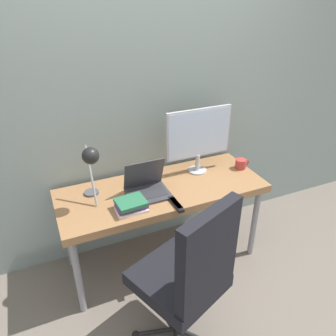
{
  "coord_description": "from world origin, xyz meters",
  "views": [
    {
      "loc": [
        -0.8,
        -1.64,
        2.06
      ],
      "look_at": [
        0.03,
        0.28,
        0.9
      ],
      "focal_mm": 35.0,
      "sensor_mm": 36.0,
      "label": 1
    }
  ],
  "objects_px": {
    "desk_lamp": "(91,162)",
    "book_stack": "(131,205)",
    "monitor": "(199,136)",
    "mug": "(241,164)",
    "office_chair": "(189,273)",
    "laptop": "(147,187)"
  },
  "relations": [
    {
      "from": "monitor",
      "to": "book_stack",
      "type": "xyz_separation_m",
      "value": [
        -0.67,
        -0.31,
        -0.28
      ]
    },
    {
      "from": "laptop",
      "to": "book_stack",
      "type": "height_order",
      "value": "laptop"
    },
    {
      "from": "book_stack",
      "to": "mug",
      "type": "height_order",
      "value": "mug"
    },
    {
      "from": "monitor",
      "to": "office_chair",
      "type": "xyz_separation_m",
      "value": [
        -0.52,
        -0.89,
        -0.42
      ]
    },
    {
      "from": "monitor",
      "to": "desk_lamp",
      "type": "relative_size",
      "value": 1.22
    },
    {
      "from": "book_stack",
      "to": "monitor",
      "type": "bearing_deg",
      "value": 24.69
    },
    {
      "from": "laptop",
      "to": "mug",
      "type": "distance_m",
      "value": 0.86
    },
    {
      "from": "monitor",
      "to": "office_chair",
      "type": "height_order",
      "value": "monitor"
    },
    {
      "from": "monitor",
      "to": "mug",
      "type": "xyz_separation_m",
      "value": [
        0.36,
        -0.11,
        -0.28
      ]
    },
    {
      "from": "desk_lamp",
      "to": "book_stack",
      "type": "distance_m",
      "value": 0.4
    },
    {
      "from": "desk_lamp",
      "to": "office_chair",
      "type": "bearing_deg",
      "value": -64.05
    },
    {
      "from": "book_stack",
      "to": "mug",
      "type": "xyz_separation_m",
      "value": [
        1.03,
        0.2,
        0.0
      ]
    },
    {
      "from": "desk_lamp",
      "to": "mug",
      "type": "xyz_separation_m",
      "value": [
        1.24,
        0.04,
        -0.3
      ]
    },
    {
      "from": "desk_lamp",
      "to": "book_stack",
      "type": "xyz_separation_m",
      "value": [
        0.21,
        -0.16,
        -0.3
      ]
    },
    {
      "from": "laptop",
      "to": "office_chair",
      "type": "xyz_separation_m",
      "value": [
        -0.02,
        -0.73,
        -0.16
      ]
    },
    {
      "from": "mug",
      "to": "office_chair",
      "type": "bearing_deg",
      "value": -138.25
    },
    {
      "from": "monitor",
      "to": "desk_lamp",
      "type": "xyz_separation_m",
      "value": [
        -0.88,
        -0.14,
        0.02
      ]
    },
    {
      "from": "mug",
      "to": "laptop",
      "type": "bearing_deg",
      "value": -176.91
    },
    {
      "from": "office_chair",
      "to": "mug",
      "type": "bearing_deg",
      "value": 41.75
    },
    {
      "from": "office_chair",
      "to": "book_stack",
      "type": "relative_size",
      "value": 5.1
    },
    {
      "from": "book_stack",
      "to": "mug",
      "type": "relative_size",
      "value": 1.71
    },
    {
      "from": "desk_lamp",
      "to": "office_chair",
      "type": "distance_m",
      "value": 0.94
    }
  ]
}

